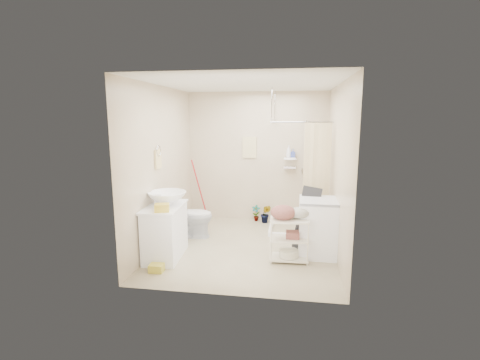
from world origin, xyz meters
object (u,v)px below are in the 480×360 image
(vanity, at_px, (165,231))
(laundry_rack, at_px, (289,236))
(washing_machine, at_px, (319,227))
(toilet, at_px, (191,215))

(vanity, relative_size, laundry_rack, 1.18)
(washing_machine, bearing_deg, toilet, 167.89)
(vanity, relative_size, toilet, 1.17)
(washing_machine, relative_size, laundry_rack, 1.13)
(vanity, xyz_separation_m, washing_machine, (2.30, 0.45, 0.04))
(vanity, xyz_separation_m, toilet, (0.12, 0.94, -0.01))
(vanity, height_order, washing_machine, washing_machine)
(toilet, distance_m, laundry_rack, 1.92)
(vanity, bearing_deg, toilet, 79.32)
(vanity, xyz_separation_m, laundry_rack, (1.86, 0.13, -0.01))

